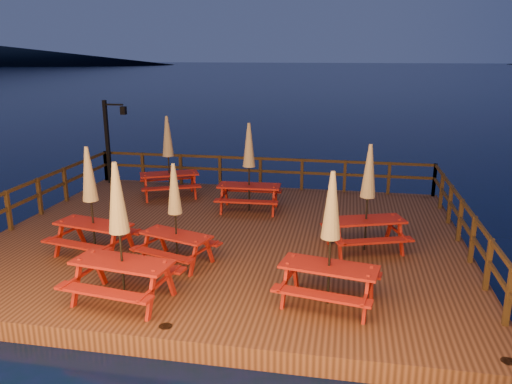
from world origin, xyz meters
TOP-DOWN VIEW (x-y plane):
  - ground at (0.00, 0.00)m, footprint 500.00×500.00m
  - deck at (0.00, 0.00)m, footprint 12.00×10.00m
  - deck_piles at (0.00, 0.00)m, footprint 11.44×9.44m
  - railing at (0.00, 1.78)m, footprint 11.80×9.75m
  - lamp_post at (-5.39, 4.55)m, footprint 0.85×0.18m
  - picnic_table_0 at (2.75, -3.25)m, footprint 2.05×1.79m
  - picnic_table_1 at (-2.74, 3.17)m, footprint 2.34×2.18m
  - picnic_table_2 at (-2.78, -1.82)m, footprint 2.07×1.82m
  - picnic_table_3 at (-0.70, -1.95)m, footprint 1.95×1.77m
  - picnic_table_4 at (-1.11, -3.85)m, footprint 2.10×1.81m
  - picnic_table_5 at (0.13, 2.18)m, footprint 1.93×1.61m
  - picnic_table_6 at (3.50, -0.37)m, footprint 2.21×2.01m

SIDE VIEW (x-z plane):
  - deck_piles at x=0.00m, z-range -1.00..0.40m
  - ground at x=0.00m, z-range 0.00..0.00m
  - deck at x=0.00m, z-range 0.00..0.40m
  - railing at x=0.00m, z-range 0.61..1.71m
  - picnic_table_3 at x=-0.70m, z-range 0.45..2.76m
  - picnic_table_2 at x=-2.78m, z-range 0.45..3.04m
  - picnic_table_0 at x=2.75m, z-range 0.45..3.04m
  - picnic_table_6 at x=3.50m, z-range 0.45..3.04m
  - picnic_table_5 at x=0.13m, z-range 0.45..3.11m
  - picnic_table_1 at x=-2.74m, z-range 0.45..3.13m
  - picnic_table_4 at x=-1.11m, z-range 0.45..3.18m
  - lamp_post at x=-5.39m, z-range 0.70..3.70m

